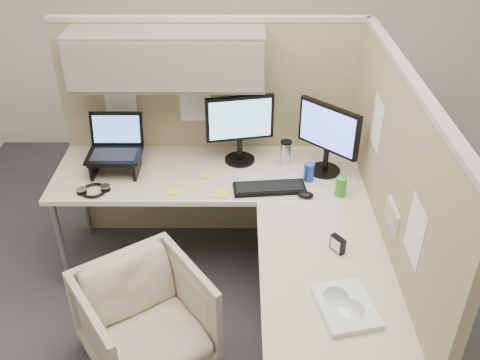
{
  "coord_description": "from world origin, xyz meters",
  "views": [
    {
      "loc": [
        0.11,
        -2.4,
        2.56
      ],
      "look_at": [
        0.1,
        0.25,
        0.85
      ],
      "focal_mm": 40.0,
      "sensor_mm": 36.0,
      "label": 1
    }
  ],
  "objects_px": {
    "office_chair": "(145,316)",
    "monitor_left": "(240,124)",
    "keyboard": "(269,188)",
    "desk": "(244,215)"
  },
  "relations": [
    {
      "from": "office_chair",
      "to": "monitor_left",
      "type": "bearing_deg",
      "value": 27.84
    },
    {
      "from": "office_chair",
      "to": "keyboard",
      "type": "xyz_separation_m",
      "value": [
        0.7,
        0.66,
        0.42
      ]
    },
    {
      "from": "desk",
      "to": "keyboard",
      "type": "relative_size",
      "value": 4.52
    },
    {
      "from": "office_chair",
      "to": "monitor_left",
      "type": "relative_size",
      "value": 1.4
    },
    {
      "from": "desk",
      "to": "office_chair",
      "type": "relative_size",
      "value": 3.07
    },
    {
      "from": "office_chair",
      "to": "desk",
      "type": "bearing_deg",
      "value": 4.97
    },
    {
      "from": "monitor_left",
      "to": "keyboard",
      "type": "distance_m",
      "value": 0.47
    },
    {
      "from": "office_chair",
      "to": "keyboard",
      "type": "relative_size",
      "value": 1.47
    },
    {
      "from": "monitor_left",
      "to": "keyboard",
      "type": "bearing_deg",
      "value": -73.65
    },
    {
      "from": "desk",
      "to": "office_chair",
      "type": "bearing_deg",
      "value": -140.31
    }
  ]
}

